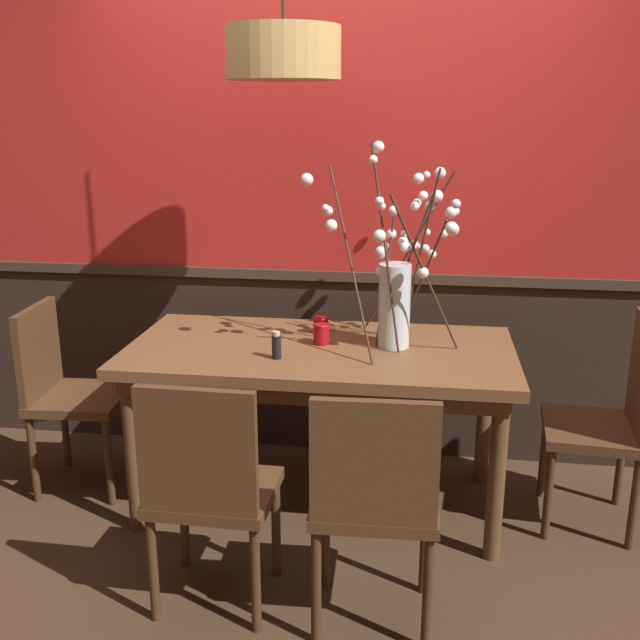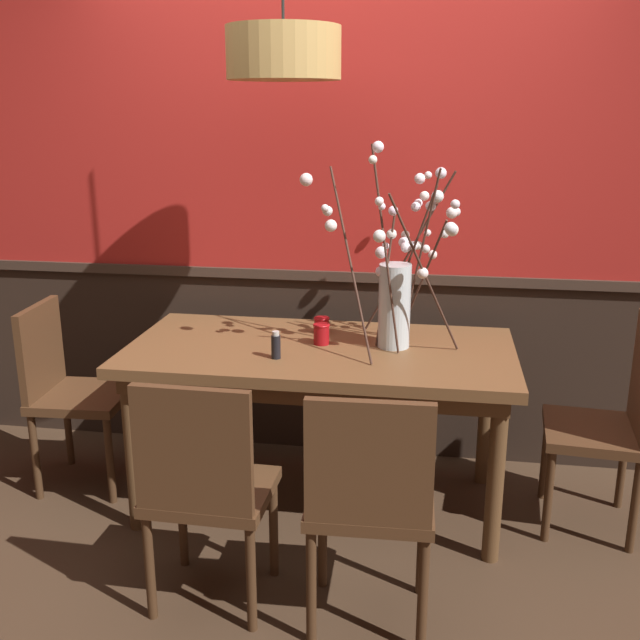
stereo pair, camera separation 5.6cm
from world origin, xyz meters
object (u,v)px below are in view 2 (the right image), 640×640
Objects in this scene: candle_holder_nearer_center at (322,325)px; vase_with_blossoms at (398,285)px; dining_table at (320,366)px; chair_head_east_end at (613,416)px; chair_head_west_end at (68,385)px; chair_far_side_left at (301,336)px; pendant_lamp at (283,53)px; chair_near_side_right at (370,497)px; condiment_bottle at (276,346)px; chair_near_side_left at (205,483)px; candle_holder_nearer_edge at (320,334)px.

vase_with_blossoms is at bearing -22.49° from candle_holder_nearer_center.
chair_head_east_end reaches higher than dining_table.
chair_head_west_end is 2.51m from chair_head_east_end.
chair_far_side_left reaches higher than candle_holder_nearer_center.
pendant_lamp is (-0.48, -0.07, 0.95)m from vase_with_blossoms.
condiment_bottle is at bearing 125.35° from chair_near_side_right.
vase_with_blossoms is at bearing 54.81° from chair_near_side_left.
chair_near_side_left is 1.20m from vase_with_blossoms.
vase_with_blossoms is 1.07m from pendant_lamp.
chair_far_side_left is 13.16× the size of candle_holder_nearer_center.
chair_head_west_end is 1.66m from vase_with_blossoms.
pendant_lamp reaches higher than chair_near_side_left.
condiment_bottle is (1.07, -0.20, 0.32)m from chair_head_west_end.
chair_far_side_left is at bearing 106.22° from dining_table.
chair_near_side_left is 1.02× the size of vase_with_blossoms.
chair_head_west_end is 0.99× the size of chair_near_side_right.
condiment_bottle is at bearing -131.01° from dining_table.
chair_far_side_left is 1.09× the size of chair_head_west_end.
dining_table is 22.85× the size of candle_holder_nearer_center.
dining_table is 1.25m from chair_head_west_end.
candle_holder_nearer_center is 0.42m from condiment_bottle.
chair_near_side_right reaches higher than condiment_bottle.
pendant_lamp is at bearing -179.63° from chair_head_east_end.
chair_near_side_left is (-1.56, -0.82, -0.02)m from chair_head_east_end.
candle_holder_nearer_edge reaches higher than dining_table.
pendant_lamp is (0.10, -0.85, 1.46)m from chair_far_side_left.
pendant_lamp is at bearing -162.81° from candle_holder_nearer_edge.
dining_table is at bearing 110.02° from chair_near_side_right.
chair_head_west_end reaches higher than condiment_bottle.
candle_holder_nearer_center is at bearing 75.77° from chair_near_side_left.
vase_with_blossoms reaches higher than dining_table.
vase_with_blossoms is at bearing 88.32° from chair_near_side_right.
candle_holder_nearer_center is (-1.30, 0.21, 0.29)m from chair_head_east_end.
chair_head_west_end is at bearing 151.03° from chair_near_side_right.
condiment_bottle is 1.19m from pendant_lamp.
candle_holder_nearer_edge is (1.23, 0.03, 0.31)m from chair_head_west_end.
chair_head_east_end is at bearing -0.17° from chair_head_west_end.
chair_head_west_end is at bearing 169.64° from condiment_bottle.
chair_head_west_end is 1.26m from chair_near_side_left.
dining_table is 14.36× the size of condiment_bottle.
chair_head_east_end is at bearing 41.14° from chair_near_side_right.
vase_with_blossoms reaches higher than chair_near_side_left.
dining_table is 1.33m from pendant_lamp.
pendant_lamp reaches higher than candle_holder_nearer_edge.
candle_holder_nearer_edge reaches higher than candle_holder_nearer_center.
chair_near_side_right is (1.54, -0.85, 0.01)m from chair_head_west_end.
candle_holder_nearer_center is (-0.36, 0.15, -0.24)m from vase_with_blossoms.
chair_near_side_right is 1.14m from candle_holder_nearer_center.
chair_far_side_left reaches higher than candle_holder_nearer_edge.
candle_holder_nearer_center is at bearing 60.41° from pendant_lamp.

